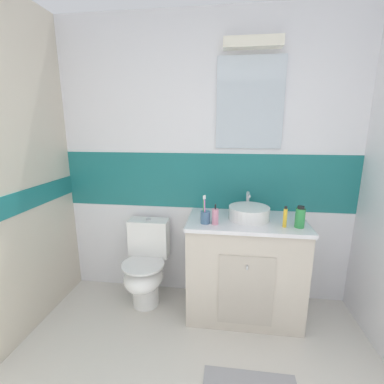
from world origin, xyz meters
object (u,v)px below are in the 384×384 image
sink_basin (249,212)px  mouthwash_bottle (300,217)px  toothbrush_cup (205,216)px  toothpaste_tube_upright (285,217)px  soap_dispenser (215,216)px  toilet (146,266)px

sink_basin → mouthwash_bottle: 0.39m
toothbrush_cup → toothpaste_tube_upright: (0.59, -0.01, 0.02)m
toothbrush_cup → soap_dispenser: 0.08m
toilet → toothbrush_cup: bearing=-16.2°
sink_basin → toilet: 1.04m
sink_basin → mouthwash_bottle: sink_basin is taller
mouthwash_bottle → toothpaste_tube_upright: (-0.11, -0.01, -0.00)m
toilet → toothbrush_cup: 0.79m
toilet → toothpaste_tube_upright: (1.14, -0.16, 0.57)m
sink_basin → mouthwash_bottle: size_ratio=2.26×
mouthwash_bottle → soap_dispenser: bearing=-178.4°
sink_basin → soap_dispenser: sink_basin is taller
toothbrush_cup → sink_basin: bearing=23.1°
toilet → soap_dispenser: 0.85m
sink_basin → soap_dispenser: bearing=-148.6°
mouthwash_bottle → toothpaste_tube_upright: bearing=-175.2°
soap_dispenser → mouthwash_bottle: bearing=1.6°
toilet → mouthwash_bottle: 1.38m
toilet → toothbrush_cup: (0.54, -0.16, 0.55)m
toothbrush_cup → mouthwash_bottle: 0.70m
sink_basin → toothbrush_cup: (-0.34, -0.15, -0.00)m
toilet → toothpaste_tube_upright: 1.28m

